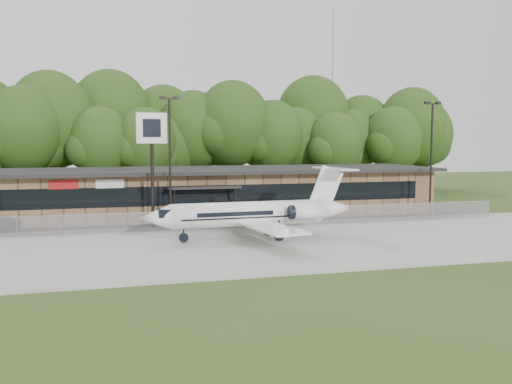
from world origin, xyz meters
name	(u,v)px	position (x,y,z in m)	size (l,w,h in m)	color
ground	(305,270)	(0.00, 0.00, 0.00)	(160.00, 160.00, 0.00)	#374D1B
apron	(263,243)	(0.00, 8.00, 0.04)	(64.00, 18.00, 0.08)	#9E9B93
parking_lot	(225,220)	(0.00, 19.50, 0.03)	(50.00, 9.00, 0.06)	#383835
terminal	(214,191)	(0.00, 23.94, 2.18)	(41.00, 11.65, 4.30)	olive
fence	(237,218)	(0.00, 15.00, 0.78)	(46.00, 0.04, 1.52)	gray
treeline	(185,135)	(0.00, 42.00, 7.50)	(72.00, 12.00, 15.00)	#1F3D13
radio_mast	(332,101)	(22.00, 48.00, 12.50)	(0.20, 0.20, 25.00)	gray
light_pole_mid	(170,152)	(-5.00, 16.50, 5.98)	(1.55, 0.30, 10.23)	black
light_pole_right	(431,150)	(18.00, 16.50, 5.98)	(1.55, 0.30, 10.23)	black
business_jet	(255,214)	(-0.14, 9.45, 1.80)	(14.92, 13.27, 5.03)	white
pole_sign	(152,140)	(-6.34, 16.79, 6.86)	(2.36, 0.48, 8.97)	black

